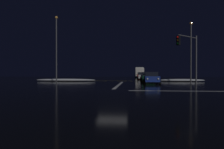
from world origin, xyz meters
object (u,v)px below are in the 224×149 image
at_px(sedan_black, 146,76).
at_px(streetlamp_right_near, 191,48).
at_px(sedan_blue, 151,78).
at_px(sedan_silver, 144,75).
at_px(traffic_signal_ne, 189,50).
at_px(sedan_green, 148,77).
at_px(sedan_red, 141,75).
at_px(box_truck, 139,72).
at_px(sedan_white, 142,76).
at_px(streetlamp_left_near, 56,45).

bearing_deg(sedan_black, streetlamp_right_near, -52.94).
height_order(sedan_black, streetlamp_right_near, streetlamp_right_near).
relative_size(sedan_blue, sedan_silver, 1.00).
bearing_deg(traffic_signal_ne, sedan_black, 106.14).
bearing_deg(sedan_green, sedan_red, 90.89).
distance_m(sedan_green, sedan_black, 5.83).
relative_size(sedan_red, box_truck, 0.52).
xyz_separation_m(sedan_blue, sedan_silver, (0.09, 23.95, 0.00)).
xyz_separation_m(sedan_green, sedan_black, (0.02, 5.83, 0.00)).
height_order(sedan_red, box_truck, box_truck).
xyz_separation_m(sedan_silver, box_truck, (-0.61, 13.27, 0.91)).
relative_size(sedan_white, sedan_silver, 1.00).
bearing_deg(streetlamp_left_near, sedan_red, 61.80).
relative_size(sedan_white, traffic_signal_ne, 0.73).
relative_size(sedan_black, sedan_red, 1.00).
xyz_separation_m(sedan_silver, traffic_signal_ne, (3.99, -26.69, 3.30)).
bearing_deg(sedan_blue, sedan_black, 90.29).
distance_m(traffic_signal_ne, streetlamp_right_near, 6.70).
height_order(sedan_blue, streetlamp_right_near, streetlamp_right_near).
height_order(sedan_black, sedan_white, same).
height_order(streetlamp_right_near, streetlamp_left_near, streetlamp_left_near).
xyz_separation_m(sedan_green, sedan_red, (-0.36, 23.42, 0.00)).
bearing_deg(sedan_black, sedan_silver, 89.31).
bearing_deg(sedan_black, traffic_signal_ne, -73.86).
relative_size(sedan_red, streetlamp_right_near, 0.49).
bearing_deg(traffic_signal_ne, sedan_blue, 146.16).
bearing_deg(sedan_silver, traffic_signal_ne, -81.49).
height_order(sedan_white, traffic_signal_ne, traffic_signal_ne).
relative_size(sedan_black, box_truck, 0.52).
bearing_deg(streetlamp_left_near, sedan_green, 8.59).
distance_m(sedan_black, traffic_signal_ne, 15.26).
xyz_separation_m(sedan_black, box_truck, (-0.46, 25.64, 0.91)).
bearing_deg(streetlamp_right_near, traffic_signal_ne, -106.31).
bearing_deg(sedan_white, sedan_blue, -88.54).
xyz_separation_m(sedan_silver, sedan_red, (-0.53, 5.21, 0.00)).
distance_m(sedan_white, sedan_red, 11.48).
relative_size(sedan_black, sedan_white, 1.00).
relative_size(sedan_white, sedan_red, 1.00).
bearing_deg(box_truck, sedan_silver, -87.36).
bearing_deg(sedan_red, box_truck, 90.59).
distance_m(sedan_silver, streetlamp_right_near, 21.59).
height_order(sedan_green, sedan_red, same).
bearing_deg(traffic_signal_ne, streetlamp_left_near, 160.75).
xyz_separation_m(sedan_green, sedan_white, (-0.37, 11.94, 0.00)).
bearing_deg(sedan_blue, streetlamp_left_near, 165.63).
height_order(sedan_blue, sedan_green, same).
distance_m(sedan_green, sedan_silver, 18.21).
bearing_deg(streetlamp_left_near, sedan_white, 45.77).
distance_m(box_truck, traffic_signal_ne, 40.29).
relative_size(sedan_silver, sedan_red, 1.00).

